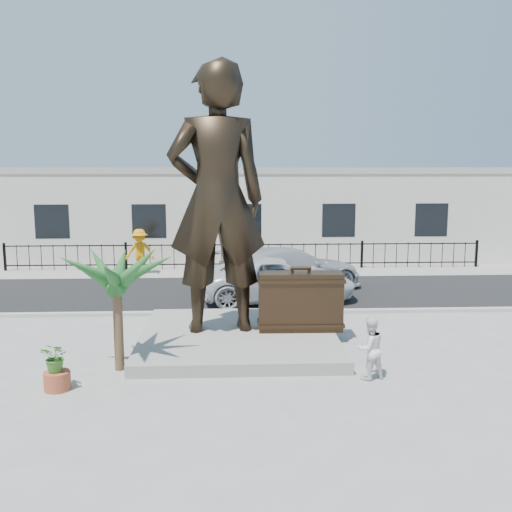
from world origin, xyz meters
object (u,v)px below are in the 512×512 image
Objects in this scene: statue at (217,199)px; tourist at (370,348)px; suitcase at (300,301)px; car_white at (278,280)px.

tourist is (3.44, -3.09, -3.15)m from statue.
car_white is at bearing 93.66° from suitcase.
car_white is at bearing -121.04° from statue.
suitcase reaches higher than car_white.
statue is 3.57m from suitcase.
statue reaches higher than tourist.
tourist is 0.26× the size of car_white.
tourist is at bearing 131.00° from statue.
statue reaches higher than car_white.
suitcase reaches higher than tourist.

